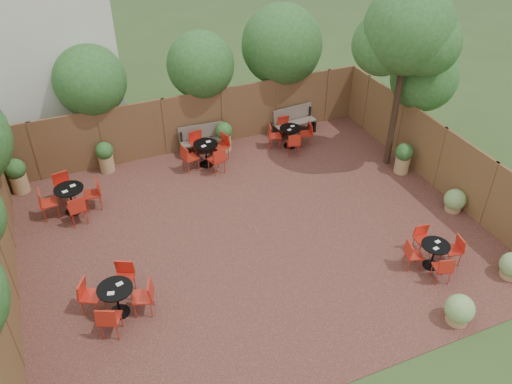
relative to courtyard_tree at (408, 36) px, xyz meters
name	(u,v)px	position (x,y,z in m)	size (l,w,h in m)	color
ground	(253,234)	(-5.39, -1.63, -4.23)	(80.00, 80.00, 0.00)	#354F23
courtyard_paving	(253,234)	(-5.39, -1.63, -4.22)	(12.00, 10.00, 0.02)	#3D1D19
fence_back	(195,121)	(-5.39, 3.37, -3.23)	(12.00, 0.08, 2.00)	#512D1E
fence_left	(6,267)	(-11.39, -1.63, -3.23)	(0.08, 10.00, 2.00)	#512D1E
fence_right	(440,158)	(0.61, -1.63, -3.23)	(0.08, 10.00, 2.00)	#512D1E
neighbour_building	(22,21)	(-9.89, 6.37, -0.23)	(5.00, 4.00, 8.00)	beige
overhang_foliage	(161,101)	(-6.77, 1.73, -1.51)	(15.55, 10.81, 2.79)	#23541B
courtyard_tree	(408,36)	(0.00, 0.00, 0.00)	(2.73, 2.63, 5.68)	black
park_bench_left	(203,139)	(-5.27, 3.00, -3.73)	(1.56, 0.61, 0.94)	brown
park_bench_right	(294,120)	(-1.90, 3.00, -3.72)	(1.57, 0.63, 0.95)	brown
bistro_tables	(206,199)	(-6.23, -0.22, -3.77)	(9.53, 8.23, 0.92)	black
planters	(179,156)	(-6.34, 2.14, -3.65)	(11.74, 4.24, 1.10)	#A58152
low_shrubs	(474,257)	(-0.85, -4.94, -3.88)	(3.30, 3.96, 0.71)	#A58152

